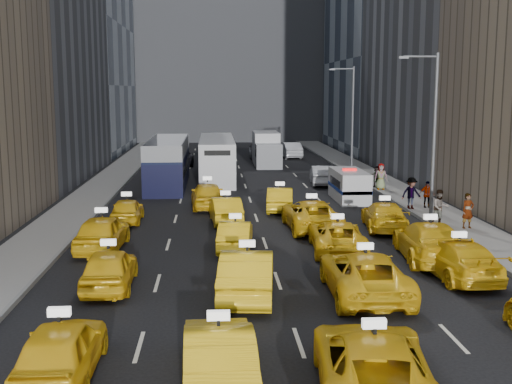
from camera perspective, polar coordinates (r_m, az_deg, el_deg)
ground at (r=22.48m, az=2.46°, el=-9.35°), size 160.00×160.00×0.00m
sidewalk_west at (r=47.42m, az=-13.67°, el=0.30°), size 3.00×90.00×0.15m
sidewalk_east at (r=48.47m, az=11.60°, el=0.56°), size 3.00×90.00×0.15m
curb_west at (r=47.19m, az=-11.94°, el=0.34°), size 0.15×90.00×0.18m
curb_east at (r=48.10m, az=9.93°, el=0.56°), size 0.15×90.00×0.18m
streetlight_near at (r=35.22m, az=15.38°, el=5.20°), size 2.15×0.22×9.00m
streetlight_far at (r=54.48m, az=8.46°, el=6.69°), size 2.15×0.22×9.00m
taxi_0 at (r=17.02m, az=-16.93°, el=-13.24°), size 1.79×4.42×1.51m
taxi_1 at (r=15.95m, az=-3.33°, el=-14.28°), size 1.80×4.80×1.57m
taxi_2 at (r=15.63m, az=10.34°, el=-14.89°), size 3.34×5.99×1.58m
taxi_4 at (r=23.86m, az=-12.91°, el=-6.62°), size 1.82×4.37×1.48m
taxi_5 at (r=22.30m, az=-0.79°, el=-7.24°), size 2.26×5.23×1.67m
taxi_6 at (r=22.74m, az=9.63°, el=-7.20°), size 2.73×5.66×1.55m
taxi_7 at (r=25.69m, az=17.51°, el=-5.70°), size 2.20×5.13×1.47m
taxi_8 at (r=29.45m, az=-13.52°, el=-3.52°), size 2.10×4.80×1.61m
taxi_9 at (r=28.76m, az=-1.85°, el=-3.86°), size 1.79×4.13×1.32m
taxi_10 at (r=28.69m, az=7.24°, el=-3.92°), size 2.63×5.07×1.36m
taxi_11 at (r=27.88m, az=15.15°, el=-4.25°), size 2.90×5.91×1.65m
taxi_12 at (r=35.31m, az=-11.39°, el=-1.60°), size 1.64×3.95×1.34m
taxi_13 at (r=34.55m, az=-2.72°, el=-1.59°), size 1.86×4.41×1.42m
taxi_14 at (r=33.00m, az=4.95°, el=-2.03°), size 2.72×5.58×1.53m
taxi_15 at (r=33.55m, az=11.34°, el=-2.09°), size 2.55×5.07×1.41m
taxi_16 at (r=38.89m, az=-4.33°, el=-0.26°), size 2.15×4.81×1.61m
taxi_17 at (r=38.02m, az=2.13°, el=-0.62°), size 1.93×4.37×1.40m
nypd_van at (r=41.95m, az=8.28°, el=0.54°), size 2.31×5.01×2.09m
double_decker at (r=48.12m, az=-7.82°, el=2.56°), size 2.73×11.82×3.43m
city_bus at (r=51.65m, az=-3.50°, el=2.98°), size 3.76×12.89×3.28m
box_truck at (r=60.62m, az=0.94°, el=3.81°), size 2.41×6.84×3.11m
misc_car_0 at (r=48.60m, az=5.85°, el=1.51°), size 1.95×4.59×1.47m
misc_car_1 at (r=61.38m, az=-6.71°, el=3.07°), size 2.52×5.34×1.47m
misc_car_2 at (r=67.74m, az=0.39°, el=3.78°), size 2.57×5.85×1.67m
misc_car_3 at (r=63.72m, az=-2.94°, el=3.30°), size 1.65×4.10×1.40m
misc_car_4 at (r=67.65m, az=3.10°, el=3.75°), size 2.08×5.15×1.66m
pedestrian_0 at (r=34.17m, az=18.32°, el=-1.59°), size 0.73×0.55×1.79m
pedestrian_1 at (r=34.57m, az=16.05°, el=-1.32°), size 0.92×0.54×1.85m
pedestrian_2 at (r=38.71m, az=13.64°, el=-0.11°), size 1.28×0.70×1.89m
pedestrian_3 at (r=39.47m, az=14.94°, el=-0.20°), size 0.95×0.47×1.59m
pedestrian_4 at (r=45.91m, az=11.04°, el=1.37°), size 0.94×0.56×1.85m
pedestrian_5 at (r=46.84m, az=10.71°, el=1.34°), size 1.47×0.95×1.54m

